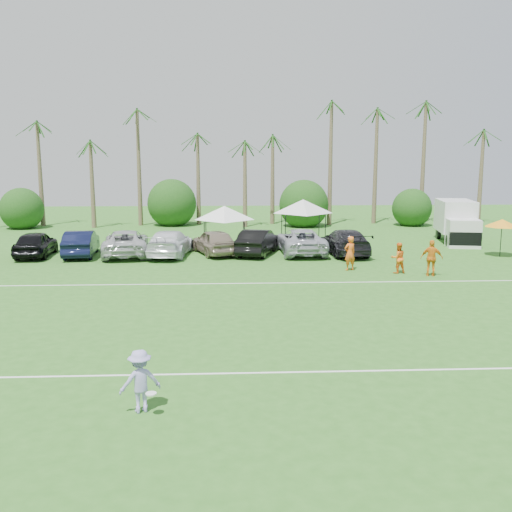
{
  "coord_description": "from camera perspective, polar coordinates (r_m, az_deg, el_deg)",
  "views": [
    {
      "loc": [
        -0.77,
        -13.83,
        6.25
      ],
      "look_at": [
        0.5,
        12.8,
        1.6
      ],
      "focal_mm": 40.0,
      "sensor_mm": 36.0,
      "label": 1
    }
  ],
  "objects": [
    {
      "name": "ground",
      "position": [
        15.2,
        0.43,
        -14.39
      ],
      "size": [
        120.0,
        120.0,
        0.0
      ],
      "primitive_type": "plane",
      "color": "#2C661E",
      "rests_on": "ground"
    },
    {
      "name": "field_lines",
      "position": [
        22.72,
        -0.69,
        -6.06
      ],
      "size": [
        80.0,
        12.1,
        0.01
      ],
      "color": "white",
      "rests_on": "ground"
    },
    {
      "name": "palm_tree_1",
      "position": [
        54.35,
        -20.54,
        11.5
      ],
      "size": [
        2.4,
        2.4,
        9.9
      ],
      "color": "brown",
      "rests_on": "ground"
    },
    {
      "name": "palm_tree_2",
      "position": [
        53.12,
        -15.33,
        12.75
      ],
      "size": [
        2.4,
        2.4,
        10.9
      ],
      "color": "brown",
      "rests_on": "ground"
    },
    {
      "name": "palm_tree_3",
      "position": [
        52.47,
        -10.98,
        13.89
      ],
      "size": [
        2.4,
        2.4,
        11.9
      ],
      "color": "brown",
      "rests_on": "ground"
    },
    {
      "name": "palm_tree_4",
      "position": [
        51.95,
        -6.43,
        11.19
      ],
      "size": [
        2.4,
        2.4,
        8.9
      ],
      "color": "brown",
      "rests_on": "ground"
    },
    {
      "name": "palm_tree_5",
      "position": [
        51.88,
        -1.93,
        12.21
      ],
      "size": [
        2.4,
        2.4,
        9.9
      ],
      "color": "brown",
      "rests_on": "ground"
    },
    {
      "name": "palm_tree_6",
      "position": [
        52.14,
        2.58,
        13.14
      ],
      "size": [
        2.4,
        2.4,
        10.9
      ],
      "color": "brown",
      "rests_on": "ground"
    },
    {
      "name": "palm_tree_7",
      "position": [
        52.71,
        7.06,
        13.97
      ],
      "size": [
        2.4,
        2.4,
        11.9
      ],
      "color": "brown",
      "rests_on": "ground"
    },
    {
      "name": "palm_tree_8",
      "position": [
        53.65,
        12.36,
        10.99
      ],
      "size": [
        2.4,
        2.4,
        8.9
      ],
      "color": "brown",
      "rests_on": "ground"
    },
    {
      "name": "palm_tree_9",
      "position": [
        55.17,
        17.52,
        11.63
      ],
      "size": [
        2.4,
        2.4,
        9.9
      ],
      "color": "brown",
      "rests_on": "ground"
    },
    {
      "name": "palm_tree_10",
      "position": [
        57.1,
        22.39,
        12.14
      ],
      "size": [
        2.4,
        2.4,
        10.9
      ],
      "color": "brown",
      "rests_on": "ground"
    },
    {
      "name": "bush_tree_0",
      "position": [
        56.07,
        -21.78,
        4.64
      ],
      "size": [
        4.0,
        4.0,
        4.0
      ],
      "color": "brown",
      "rests_on": "ground"
    },
    {
      "name": "bush_tree_1",
      "position": [
        53.28,
        -8.4,
        5.0
      ],
      "size": [
        4.0,
        4.0,
        4.0
      ],
      "color": "brown",
      "rests_on": "ground"
    },
    {
      "name": "bush_tree_2",
      "position": [
        53.45,
        4.56,
        5.09
      ],
      "size": [
        4.0,
        4.0,
        4.0
      ],
      "color": "brown",
      "rests_on": "ground"
    },
    {
      "name": "bush_tree_3",
      "position": [
        55.61,
        14.88,
        4.97
      ],
      "size": [
        4.0,
        4.0,
        4.0
      ],
      "color": "brown",
      "rests_on": "ground"
    },
    {
      "name": "sideline_player_a",
      "position": [
        32.1,
        9.37,
        0.27
      ],
      "size": [
        0.82,
        0.7,
        1.91
      ],
      "primitive_type": "imported",
      "rotation": [
        0.0,
        0.0,
        3.55
      ],
      "color": "orange",
      "rests_on": "ground"
    },
    {
      "name": "sideline_player_b",
      "position": [
        31.82,
        14.02,
        -0.19
      ],
      "size": [
        0.9,
        0.75,
        1.68
      ],
      "primitive_type": "imported",
      "rotation": [
        0.0,
        0.0,
        3.29
      ],
      "color": "orange",
      "rests_on": "ground"
    },
    {
      "name": "sideline_player_c",
      "position": [
        31.51,
        17.16,
        -0.2
      ],
      "size": [
        1.22,
        0.77,
        1.94
      ],
      "primitive_type": "imported",
      "rotation": [
        0.0,
        0.0,
        2.86
      ],
      "color": "orange",
      "rests_on": "ground"
    },
    {
      "name": "box_truck",
      "position": [
        44.4,
        19.45,
        3.37
      ],
      "size": [
        3.26,
        6.26,
        3.07
      ],
      "rotation": [
        0.0,
        0.0,
        -0.18
      ],
      "color": "silver",
      "rests_on": "ground"
    },
    {
      "name": "canopy_tent_left",
      "position": [
        39.54,
        -3.18,
        5.02
      ],
      "size": [
        4.18,
        4.18,
        3.39
      ],
      "color": "black",
      "rests_on": "ground"
    },
    {
      "name": "canopy_tent_right",
      "position": [
        42.79,
        4.74,
        5.66
      ],
      "size": [
        4.49,
        4.49,
        3.64
      ],
      "color": "black",
      "rests_on": "ground"
    },
    {
      "name": "market_umbrella",
      "position": [
        39.09,
        23.4,
        3.04
      ],
      "size": [
        2.14,
        2.14,
        2.38
      ],
      "color": "black",
      "rests_on": "ground"
    },
    {
      "name": "frisbee_player",
      "position": [
        14.66,
        -11.51,
        -12.16
      ],
      "size": [
        1.17,
        0.93,
        1.59
      ],
      "rotation": [
        0.0,
        0.0,
        3.52
      ],
      "color": "#A19ADA",
      "rests_on": "ground"
    },
    {
      "name": "parked_car_0",
      "position": [
        38.69,
        -21.17,
        1.16
      ],
      "size": [
        2.21,
        4.92,
        1.64
      ],
      "primitive_type": "imported",
      "rotation": [
        0.0,
        0.0,
        3.2
      ],
      "color": "black",
      "rests_on": "ground"
    },
    {
      "name": "parked_car_1",
      "position": [
        37.96,
        -17.1,
        1.23
      ],
      "size": [
        2.24,
        5.14,
        1.64
      ],
      "primitive_type": "imported",
      "rotation": [
        0.0,
        0.0,
        3.24
      ],
      "color": "black",
      "rests_on": "ground"
    },
    {
      "name": "parked_car_2",
      "position": [
        37.39,
        -12.89,
        1.3
      ],
      "size": [
        3.46,
        6.21,
        1.64
      ],
      "primitive_type": "imported",
      "rotation": [
        0.0,
        0.0,
        3.27
      ],
      "color": "#B6B8B9",
      "rests_on": "ground"
    },
    {
      "name": "parked_car_3",
      "position": [
        36.76,
        -8.62,
        1.29
      ],
      "size": [
        2.85,
        5.86,
        1.64
      ],
      "primitive_type": "imported",
      "rotation": [
        0.0,
        0.0,
        3.04
      ],
      "color": "white",
      "rests_on": "ground"
    },
    {
      "name": "parked_car_4",
      "position": [
        37.01,
        -4.2,
        1.43
      ],
      "size": [
        3.44,
        5.19,
        1.64
      ],
      "primitive_type": "imported",
      "rotation": [
        0.0,
        0.0,
        3.48
      ],
      "color": "gray",
      "rests_on": "ground"
    },
    {
      "name": "parked_car_5",
      "position": [
        36.83,
        0.18,
        1.42
      ],
      "size": [
        3.16,
        5.28,
        1.64
      ],
      "primitive_type": "imported",
      "rotation": [
        0.0,
        0.0,
        2.84
      ],
      "color": "black",
      "rests_on": "ground"
    },
    {
      "name": "parked_car_6",
      "position": [
        37.27,
        4.5,
        1.49
      ],
      "size": [
        2.95,
        6.01,
        1.64
      ],
      "primitive_type": "imported",
      "rotation": [
        0.0,
        0.0,
        3.18
      ],
      "color": "#B0B2BB",
      "rests_on": "ground"
    },
    {
      "name": "parked_car_7",
      "position": [
        37.32,
        8.89,
        1.41
      ],
      "size": [
        2.69,
        5.81,
        1.64
      ],
      "primitive_type": "imported",
      "rotation": [
        0.0,
        0.0,
        3.21
      ],
      "color": "black",
      "rests_on": "ground"
    }
  ]
}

